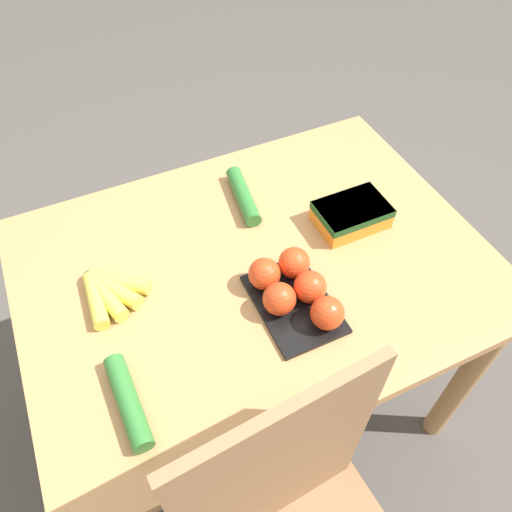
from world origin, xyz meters
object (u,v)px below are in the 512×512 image
(carrot_bag, at_px, (352,213))
(cucumber_far, at_px, (243,196))
(banana_bunch, at_px, (108,291))
(tomato_pack, at_px, (295,289))
(cucumber_near, at_px, (128,401))

(carrot_bag, relative_size, cucumber_far, 0.88)
(banana_bunch, xyz_separation_m, cucumber_far, (-0.40, -0.15, 0.00))
(carrot_bag, bearing_deg, tomato_pack, 32.11)
(carrot_bag, height_order, cucumber_far, carrot_bag)
(cucumber_far, bearing_deg, cucumber_near, 44.77)
(tomato_pack, bearing_deg, cucumber_near, 12.29)
(banana_bunch, relative_size, tomato_pack, 0.68)
(banana_bunch, bearing_deg, carrot_bag, 176.86)
(carrot_bag, xyz_separation_m, cucumber_near, (0.64, 0.24, -0.01))
(banana_bunch, relative_size, cucumber_near, 0.81)
(carrot_bag, relative_size, cucumber_near, 0.90)
(cucumber_near, xyz_separation_m, cucumber_far, (-0.43, -0.42, 0.00))
(tomato_pack, height_order, carrot_bag, tomato_pack)
(carrot_bag, distance_m, cucumber_far, 0.28)
(tomato_pack, distance_m, cucumber_far, 0.34)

